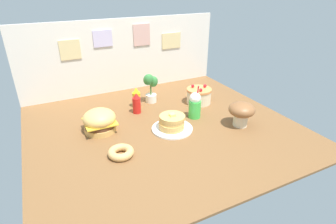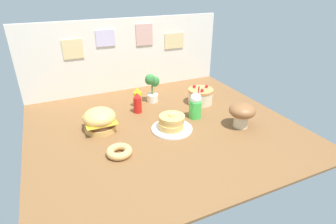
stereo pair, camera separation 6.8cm
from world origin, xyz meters
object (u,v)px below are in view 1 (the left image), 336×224
Objects in this scene: potted_plant at (150,87)px; mustard_bottle at (136,98)px; cream_soda_cup at (195,105)px; mushroom_stool at (241,112)px; pancake_stack at (172,124)px; burger at (100,121)px; layer_cake at (199,96)px; donut_pink_glaze at (121,152)px; ketchup_bottle at (137,104)px.

mustard_bottle is at bearing -163.27° from potted_plant.
mushroom_stool is (0.30, -0.34, 0.01)m from cream_soda_cup.
pancake_stack is 0.68m from potted_plant.
cream_soda_cup reaches higher than burger.
mustard_bottle is (-0.12, 0.61, 0.04)m from pancake_stack.
mustard_bottle is 0.65m from cream_soda_cup.
cream_soda_cup reaches higher than layer_cake.
pancake_stack is 1.83× the size of donut_pink_glaze.
mustard_bottle is 0.66× the size of potted_plant.
donut_pink_glaze is at bearing -125.82° from potted_plant.
potted_plant is at bearing 54.18° from donut_pink_glaze.
mustard_bottle is at bearing 100.72° from pancake_stack.
potted_plant is 1.04m from mushroom_stool.
burger is 0.47m from donut_pink_glaze.
burger is at bearing 95.90° from donut_pink_glaze.
pancake_stack is 1.55× the size of mushroom_stool.
pancake_stack reaches higher than donut_pink_glaze.
potted_plant reaches higher than layer_cake.
potted_plant reaches higher than pancake_stack.
mustard_bottle is 0.67× the size of cream_soda_cup.
cream_soda_cup is at bearing 20.04° from donut_pink_glaze.
pancake_stack is at bearing 160.58° from mushroom_stool.
pancake_stack is 1.70× the size of ketchup_bottle.
ketchup_bottle is 0.15m from mustard_bottle.
cream_soda_cup is at bearing 131.28° from mushroom_stool.
donut_pink_glaze is 1.07m from potted_plant.
ketchup_bottle is at bearing 109.15° from pancake_stack.
cream_soda_cup is at bearing -9.19° from burger.
mushroom_stool reaches higher than ketchup_bottle.
ketchup_bottle reaches higher than burger.
burger is 0.66m from pancake_stack.
layer_cake is 1.13× the size of mushroom_stool.
burger is 1.06× the size of layer_cake.
ketchup_bottle is at bearing 143.85° from cream_soda_cup.
cream_soda_cup reaches higher than ketchup_bottle.
burger is 1.21× the size of mushroom_stool.
mustard_bottle is (0.05, 0.14, 0.00)m from ketchup_bottle.
cream_soda_cup is (0.91, -0.15, 0.03)m from burger.
layer_cake is 0.37m from cream_soda_cup.
layer_cake is 1.25× the size of mustard_bottle.
layer_cake is (1.14, 0.14, -0.02)m from burger.
cream_soda_cup reaches higher than pancake_stack.
mushroom_stool is at bearing -41.56° from ketchup_bottle.
cream_soda_cup is at bearing 21.17° from pancake_stack.
potted_plant reaches higher than burger.
layer_cake is 0.71m from ketchup_bottle.
ketchup_bottle reaches higher than pancake_stack.
potted_plant is 1.39× the size of mushroom_stool.
mushroom_stool is at bearing -1.19° from donut_pink_glaze.
ketchup_bottle is 1.04m from mushroom_stool.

